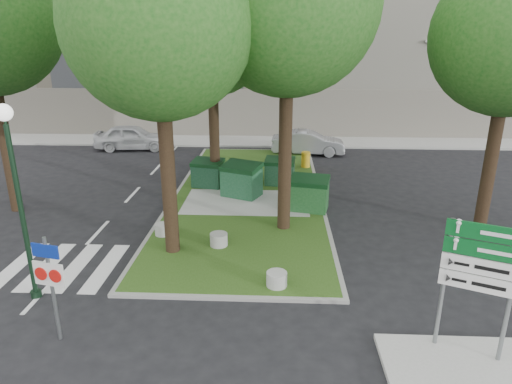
# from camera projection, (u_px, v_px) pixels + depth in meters

# --- Properties ---
(ground) EXTENTS (120.00, 120.00, 0.00)m
(ground) POSITION_uv_depth(u_px,v_px,m) (209.00, 298.00, 11.99)
(ground) COLOR black
(ground) RESTS_ON ground
(median_island) EXTENTS (6.00, 16.00, 0.12)m
(median_island) POSITION_uv_depth(u_px,v_px,m) (248.00, 195.00, 19.50)
(median_island) COLOR #294A15
(median_island) RESTS_ON ground
(median_kerb) EXTENTS (6.30, 16.30, 0.10)m
(median_kerb) POSITION_uv_depth(u_px,v_px,m) (248.00, 195.00, 19.50)
(median_kerb) COLOR gray
(median_kerb) RESTS_ON ground
(building_sidewalk) EXTENTS (42.00, 3.00, 0.12)m
(building_sidewalk) POSITION_uv_depth(u_px,v_px,m) (251.00, 141.00, 29.44)
(building_sidewalk) COLOR #999993
(building_sidewalk) RESTS_ON ground
(zebra_crossing) EXTENTS (5.00, 3.00, 0.01)m
(zebra_crossing) POSITION_uv_depth(u_px,v_px,m) (91.00, 267.00, 13.57)
(zebra_crossing) COLOR silver
(zebra_crossing) RESTS_ON ground
(apartment_building) EXTENTS (41.00, 12.00, 16.00)m
(apartment_building) POSITION_uv_depth(u_px,v_px,m) (256.00, 15.00, 33.94)
(apartment_building) COLOR tan
(apartment_building) RESTS_ON ground
(tree_median_near_left) EXTENTS (5.20, 5.20, 10.53)m
(tree_median_near_left) POSITION_uv_depth(u_px,v_px,m) (161.00, 4.00, 12.09)
(tree_median_near_left) COLOR black
(tree_median_near_left) RESTS_ON ground
(tree_median_mid) EXTENTS (4.80, 4.80, 9.99)m
(tree_median_mid) POSITION_uv_depth(u_px,v_px,m) (213.00, 24.00, 18.31)
(tree_median_mid) COLOR black
(tree_median_mid) RESTS_ON ground
(dumpster_a) EXTENTS (1.51, 1.21, 1.25)m
(dumpster_a) POSITION_uv_depth(u_px,v_px,m) (208.00, 173.00, 20.31)
(dumpster_a) COLOR #0E341D
(dumpster_a) RESTS_ON median_island
(dumpster_b) EXTENTS (1.86, 1.62, 1.44)m
(dumpster_b) POSITION_uv_depth(u_px,v_px,m) (242.00, 180.00, 19.04)
(dumpster_b) COLOR #134325
(dumpster_b) RESTS_ON median_island
(dumpster_c) EXTENTS (1.42, 1.08, 1.23)m
(dumpster_c) POSITION_uv_depth(u_px,v_px,m) (280.00, 171.00, 20.60)
(dumpster_c) COLOR #0F321C
(dumpster_c) RESTS_ON median_island
(dumpster_d) EXTENTS (1.63, 1.29, 1.35)m
(dumpster_d) POSITION_uv_depth(u_px,v_px,m) (309.00, 194.00, 17.53)
(dumpster_d) COLOR #15451B
(dumpster_d) RESTS_ON median_island
(bollard_left) EXTENTS (0.53, 0.53, 0.38)m
(bollard_left) POSITION_uv_depth(u_px,v_px,m) (163.00, 229.00, 15.44)
(bollard_left) COLOR #A0A19C
(bollard_left) RESTS_ON median_island
(bollard_right) EXTENTS (0.56, 0.56, 0.40)m
(bollard_right) POSITION_uv_depth(u_px,v_px,m) (277.00, 279.00, 12.27)
(bollard_right) COLOR #A2A39E
(bollard_right) RESTS_ON median_island
(bollard_mid) EXTENTS (0.57, 0.57, 0.41)m
(bollard_mid) POSITION_uv_depth(u_px,v_px,m) (219.00, 239.00, 14.64)
(bollard_mid) COLOR gray
(bollard_mid) RESTS_ON median_island
(litter_bin) EXTENTS (0.45, 0.45, 0.79)m
(litter_bin) POSITION_uv_depth(u_px,v_px,m) (306.00, 159.00, 23.35)
(litter_bin) COLOR gold
(litter_bin) RESTS_ON median_island
(street_lamp) EXTENTS (0.40, 0.40, 5.06)m
(street_lamp) POSITION_uv_depth(u_px,v_px,m) (16.00, 182.00, 11.00)
(street_lamp) COLOR black
(street_lamp) RESTS_ON ground
(traffic_sign_pole) EXTENTS (0.75, 0.22, 2.53)m
(traffic_sign_pole) POSITION_uv_depth(u_px,v_px,m) (50.00, 276.00, 9.84)
(traffic_sign_pole) COLOR slate
(traffic_sign_pole) RESTS_ON ground
(directional_sign) EXTENTS (1.37, 0.63, 2.95)m
(directional_sign) POSITION_uv_depth(u_px,v_px,m) (480.00, 269.00, 9.16)
(directional_sign) COLOR slate
(directional_sign) RESTS_ON sidewalk_corner
(car_white) EXTENTS (4.56, 2.17, 1.51)m
(car_white) POSITION_uv_depth(u_px,v_px,m) (132.00, 137.00, 27.37)
(car_white) COLOR silver
(car_white) RESTS_ON ground
(car_silver) EXTENTS (4.24, 1.68, 1.37)m
(car_silver) POSITION_uv_depth(u_px,v_px,m) (308.00, 143.00, 26.25)
(car_silver) COLOR gray
(car_silver) RESTS_ON ground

